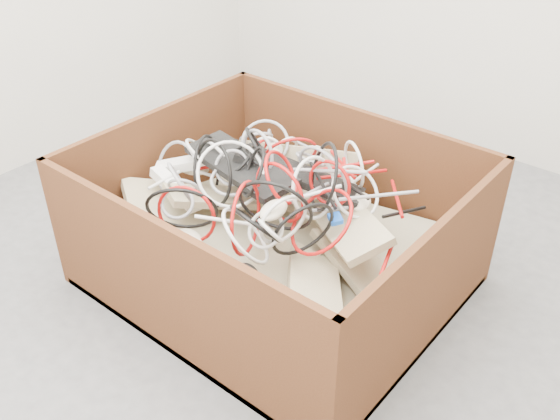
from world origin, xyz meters
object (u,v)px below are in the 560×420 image
Objects in this scene: power_strip_right at (175,188)px; cardboard_box at (273,249)px; vga_plug at (335,219)px; power_strip_left at (191,163)px.

cardboard_box is at bearing 29.41° from power_strip_right.
vga_plug is (0.61, 0.14, 0.05)m from power_strip_right.
power_strip_left is 0.64m from vga_plug.
vga_plug is at bearing 21.90° from power_strip_right.
power_strip_right is 0.62m from vga_plug.
cardboard_box is 26.90× the size of vga_plug.
power_strip_right is (0.03, -0.11, -0.04)m from power_strip_left.
cardboard_box is 0.35m from vga_plug.
power_strip_left reaches higher than power_strip_right.
cardboard_box is 0.42m from power_strip_right.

